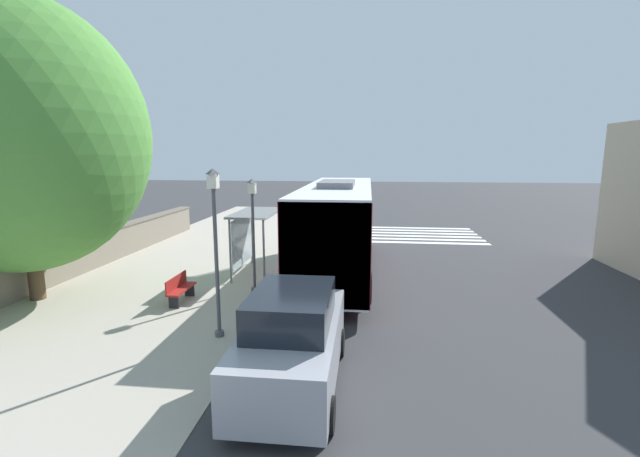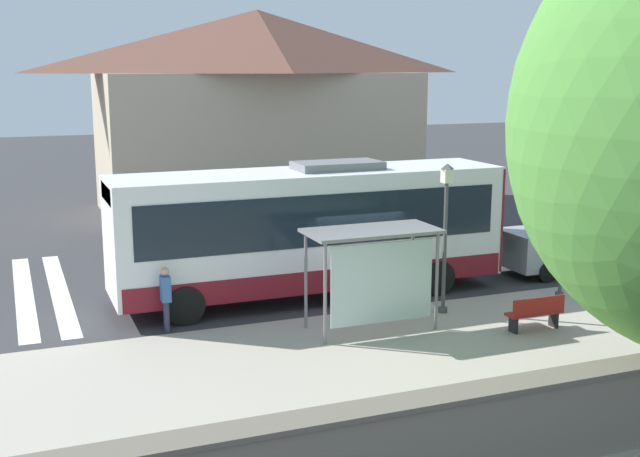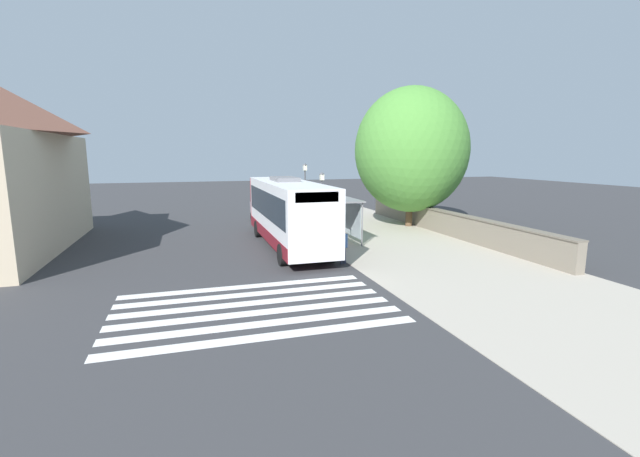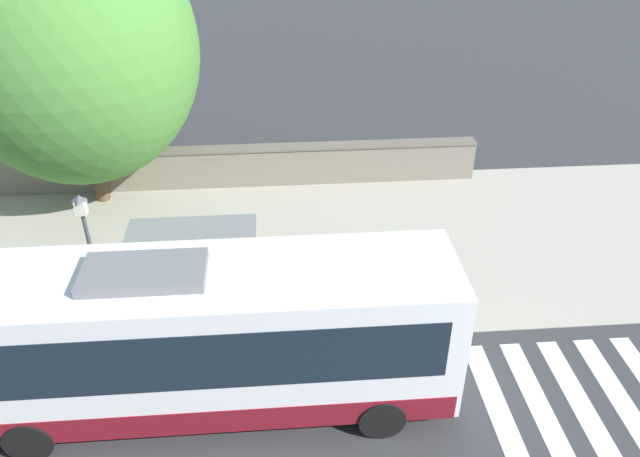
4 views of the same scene
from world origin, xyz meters
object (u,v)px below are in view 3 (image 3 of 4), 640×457
pedestrian (343,244)px  street_lamp_far (305,189)px  street_lamp_near (322,198)px  shade_tree (411,150)px  bus (288,212)px  bus_shelter (345,207)px  parked_car_behind_bus (267,210)px  bench (346,223)px

pedestrian → street_lamp_far: street_lamp_far is taller
street_lamp_near → shade_tree: 7.68m
street_lamp_far → pedestrian: bearing=84.2°
bus → bus_shelter: 3.39m
shade_tree → parked_car_behind_bus: (9.32, -4.32, -4.28)m
bench → street_lamp_far: (2.16, -2.41, 2.13)m
pedestrian → bench: (-3.25, -8.34, -0.47)m
bus_shelter → bench: size_ratio=2.18×
pedestrian → street_lamp_near: street_lamp_near is taller
bench → street_lamp_near: size_ratio=0.37×
bus → pedestrian: bearing=109.9°
bus_shelter → shade_tree: size_ratio=0.34×
street_lamp_far → street_lamp_near: bearing=90.9°
street_lamp_near → street_lamp_far: size_ratio=0.89×
bench → street_lamp_near: bearing=32.6°
street_lamp_far → parked_car_behind_bus: size_ratio=0.99×
bench → shade_tree: (-4.81, -0.25, 4.81)m
bench → parked_car_behind_bus: bearing=-45.4°
pedestrian → bench: pedestrian is taller
bus_shelter → shade_tree: shade_tree is taller
street_lamp_near → street_lamp_far: street_lamp_far is taller
bench → bus: bearing=39.6°
bench → street_lamp_near: street_lamp_near is taller
bus → shade_tree: bearing=-156.2°
bus_shelter → street_lamp_near: (0.64, -2.31, 0.29)m
shade_tree → parked_car_behind_bus: size_ratio=2.15×
bus_shelter → street_lamp_far: size_ratio=0.73×
pedestrian → shade_tree: bearing=-133.2°
bus → bench: size_ratio=7.38×
street_lamp_near → parked_car_behind_bus: bearing=-67.9°
bus_shelter → pedestrian: size_ratio=1.99×
bus → parked_car_behind_bus: size_ratio=2.45×
bench → parked_car_behind_bus: 6.44m
bus → bench: bearing=-140.4°
bus_shelter → shade_tree: bearing=-148.1°
pedestrian → street_lamp_far: bearing=-95.8°
bench → street_lamp_far: bearing=-48.2°
bus_shelter → shade_tree: (-6.27, -3.91, 3.22)m
street_lamp_far → parked_car_behind_bus: street_lamp_far is taller
bus → parked_car_behind_bus: 8.62m
bus → shade_tree: (-9.63, -4.24, 3.34)m
bus_shelter → bench: bearing=-111.7°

